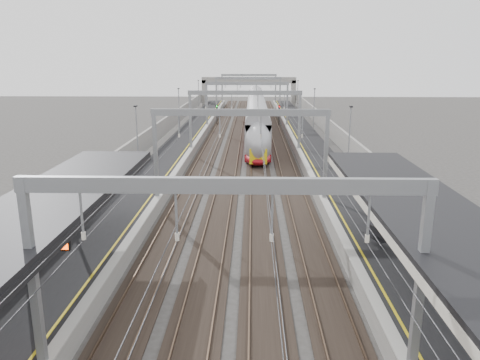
# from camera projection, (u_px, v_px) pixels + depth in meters

# --- Properties ---
(platform_left) EXTENTS (4.00, 120.00, 1.00)m
(platform_left) POSITION_uv_depth(u_px,v_px,m) (181.00, 147.00, 57.89)
(platform_left) COLOR black
(platform_left) RESTS_ON ground
(platform_right) EXTENTS (4.00, 120.00, 1.00)m
(platform_right) POSITION_uv_depth(u_px,v_px,m) (310.00, 148.00, 57.48)
(platform_right) COLOR black
(platform_right) RESTS_ON ground
(tracks) EXTENTS (11.40, 140.00, 0.20)m
(tracks) POSITION_uv_depth(u_px,v_px,m) (245.00, 151.00, 57.80)
(tracks) COLOR black
(tracks) RESTS_ON ground
(overhead_line) EXTENTS (13.00, 140.00, 6.60)m
(overhead_line) POSITION_uv_depth(u_px,v_px,m) (246.00, 97.00, 62.66)
(overhead_line) COLOR gray
(overhead_line) RESTS_ON platform_left
(canopy_right) EXTENTS (4.40, 30.00, 4.24)m
(canopy_right) POSITION_uv_depth(u_px,v_px,m) (465.00, 244.00, 15.68)
(canopy_right) COLOR black
(canopy_right) RESTS_ON platform_right
(overbridge) EXTENTS (22.00, 2.20, 6.90)m
(overbridge) POSITION_uv_depth(u_px,v_px,m) (249.00, 84.00, 109.67)
(overbridge) COLOR gray
(overbridge) RESTS_ON ground
(wall_left) EXTENTS (0.30, 120.00, 3.20)m
(wall_left) POSITION_uv_depth(u_px,v_px,m) (155.00, 138.00, 57.69)
(wall_left) COLOR gray
(wall_left) RESTS_ON ground
(wall_right) EXTENTS (0.30, 120.00, 3.20)m
(wall_right) POSITION_uv_depth(u_px,v_px,m) (337.00, 139.00, 57.12)
(wall_right) COLOR gray
(wall_right) RESTS_ON ground
(train) EXTENTS (2.88, 52.48, 4.55)m
(train) POSITION_uv_depth(u_px,v_px,m) (256.00, 119.00, 71.34)
(train) COLOR maroon
(train) RESTS_ON ground
(bench) EXTENTS (0.97, 1.80, 0.90)m
(bench) POSITION_uv_depth(u_px,v_px,m) (376.00, 235.00, 26.18)
(bench) COLOR black
(bench) RESTS_ON platform_right
(signal_green) EXTENTS (0.32, 0.32, 3.48)m
(signal_green) POSITION_uv_depth(u_px,v_px,m) (217.00, 111.00, 79.74)
(signal_green) COLOR black
(signal_green) RESTS_ON ground
(signal_red_near) EXTENTS (0.32, 0.32, 3.48)m
(signal_red_near) POSITION_uv_depth(u_px,v_px,m) (265.00, 108.00, 84.82)
(signal_red_near) COLOR black
(signal_red_near) RESTS_ON ground
(signal_red_far) EXTENTS (0.32, 0.32, 3.48)m
(signal_red_far) POSITION_uv_depth(u_px,v_px,m) (279.00, 112.00, 78.99)
(signal_red_far) COLOR black
(signal_red_far) RESTS_ON ground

